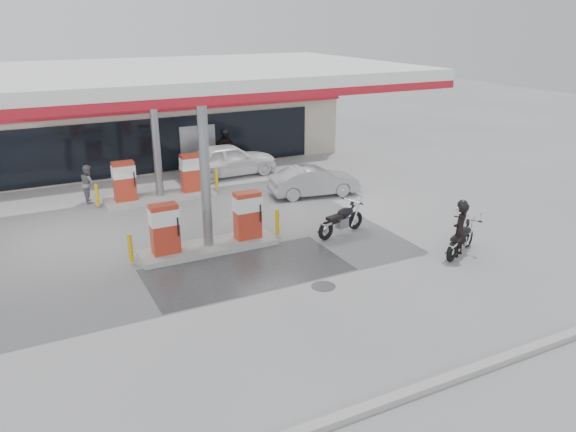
# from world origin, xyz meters

# --- Properties ---
(ground) EXTENTS (90.00, 90.00, 0.00)m
(ground) POSITION_xyz_m (0.00, 0.00, 0.00)
(ground) COLOR gray
(ground) RESTS_ON ground
(wet_patch) EXTENTS (6.00, 3.00, 0.00)m
(wet_patch) POSITION_xyz_m (0.50, 0.00, 0.00)
(wet_patch) COLOR #4C4C4F
(wet_patch) RESTS_ON ground
(drain_cover) EXTENTS (0.70, 0.70, 0.01)m
(drain_cover) POSITION_xyz_m (2.00, -2.00, 0.00)
(drain_cover) COLOR #38383A
(drain_cover) RESTS_ON ground
(kerb) EXTENTS (28.00, 0.25, 0.15)m
(kerb) POSITION_xyz_m (0.00, -7.00, 0.07)
(kerb) COLOR gray
(kerb) RESTS_ON ground
(store_building) EXTENTS (22.00, 8.22, 4.00)m
(store_building) POSITION_xyz_m (0.01, 15.94, 2.01)
(store_building) COLOR beige
(store_building) RESTS_ON ground
(canopy) EXTENTS (16.00, 10.02, 5.51)m
(canopy) POSITION_xyz_m (0.00, 5.00, 5.27)
(canopy) COLOR silver
(canopy) RESTS_ON ground
(pump_island_near) EXTENTS (5.14, 1.30, 1.78)m
(pump_island_near) POSITION_xyz_m (0.00, 2.00, 0.71)
(pump_island_near) COLOR #9E9E99
(pump_island_near) RESTS_ON ground
(pump_island_far) EXTENTS (5.14, 1.30, 1.78)m
(pump_island_far) POSITION_xyz_m (0.00, 8.00, 0.71)
(pump_island_far) COLOR #9E9E99
(pump_island_far) RESTS_ON ground
(main_motorcycle) EXTENTS (1.92, 1.11, 1.06)m
(main_motorcycle) POSITION_xyz_m (7.10, -1.98, 0.47)
(main_motorcycle) COLOR black
(main_motorcycle) RESTS_ON ground
(biker_main) EXTENTS (0.77, 0.69, 1.76)m
(biker_main) POSITION_xyz_m (6.93, -2.07, 0.88)
(biker_main) COLOR black
(biker_main) RESTS_ON ground
(parked_motorcycle) EXTENTS (2.16, 0.92, 1.13)m
(parked_motorcycle) POSITION_xyz_m (4.62, 1.22, 0.50)
(parked_motorcycle) COLOR black
(parked_motorcycle) RESTS_ON ground
(sedan_white) EXTENTS (4.63, 1.97, 1.56)m
(sedan_white) POSITION_xyz_m (3.93, 10.20, 0.78)
(sedan_white) COLOR white
(sedan_white) RESTS_ON ground
(attendant) EXTENTS (0.62, 0.78, 1.57)m
(attendant) POSITION_xyz_m (-2.64, 9.00, 0.78)
(attendant) COLOR slate
(attendant) RESTS_ON ground
(hatchback_silver) EXTENTS (3.94, 1.91, 1.24)m
(hatchback_silver) POSITION_xyz_m (6.00, 5.60, 0.62)
(hatchback_silver) COLOR gray
(hatchback_silver) RESTS_ON ground
(parked_car_right) EXTENTS (4.91, 3.55, 1.24)m
(parked_car_right) POSITION_xyz_m (4.50, 14.00, 0.62)
(parked_car_right) COLOR black
(parked_car_right) RESTS_ON ground
(biker_walking) EXTENTS (1.10, 0.53, 1.82)m
(biker_walking) POSITION_xyz_m (4.41, 11.80, 0.91)
(biker_walking) COLOR black
(biker_walking) RESTS_ON ground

